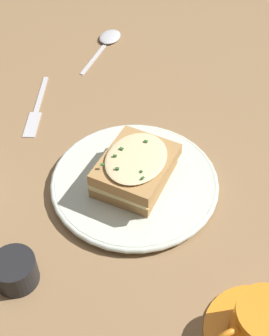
{
  "coord_description": "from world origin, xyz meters",
  "views": [
    {
      "loc": [
        -0.42,
        0.2,
        0.56
      ],
      "look_at": [
        0.01,
        -0.03,
        0.04
      ],
      "focal_mm": 50.0,
      "sensor_mm": 36.0,
      "label": 1
    }
  ],
  "objects": [
    {
      "name": "dinner_plate",
      "position": [
        0.01,
        -0.03,
        0.01
      ],
      "size": [
        0.26,
        0.26,
        0.02
      ],
      "color": "silver",
      "rests_on": "ground_plane"
    },
    {
      "name": "spoon",
      "position": [
        0.41,
        -0.18,
        0.0
      ],
      "size": [
        0.13,
        0.15,
        0.01
      ],
      "rotation": [
        0.0,
        0.0,
        3.85
      ],
      "color": "silver",
      "rests_on": "ground_plane"
    },
    {
      "name": "ground_plane",
      "position": [
        0.0,
        0.0,
        0.0
      ],
      "size": [
        2.4,
        2.4,
        0.0
      ],
      "primitive_type": "plane",
      "color": "olive"
    },
    {
      "name": "teacup_with_saucer",
      "position": [
        -0.28,
        -0.05,
        0.03
      ],
      "size": [
        0.14,
        0.14,
        0.07
      ],
      "rotation": [
        0.0,
        0.0,
        1.48
      ],
      "color": "orange",
      "rests_on": "ground_plane"
    },
    {
      "name": "condiment_pot",
      "position": [
        -0.06,
        0.19,
        0.02
      ],
      "size": [
        0.06,
        0.06,
        0.04
      ],
      "primitive_type": "cylinder",
      "color": "black",
      "rests_on": "ground_plane"
    },
    {
      "name": "fork",
      "position": [
        0.25,
        0.05,
        0.0
      ],
      "size": [
        0.16,
        0.1,
        0.0
      ],
      "rotation": [
        0.0,
        0.0,
        1.03
      ],
      "color": "silver",
      "rests_on": "ground_plane"
    },
    {
      "name": "sandwich",
      "position": [
        0.01,
        -0.03,
        0.05
      ],
      "size": [
        0.15,
        0.16,
        0.06
      ],
      "rotation": [
        0.0,
        0.0,
        5.37
      ],
      "color": "#B2844C",
      "rests_on": "dinner_plate"
    }
  ]
}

